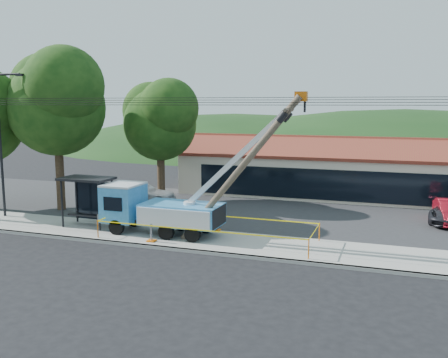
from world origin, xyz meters
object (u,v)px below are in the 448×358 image
at_px(utility_truck, 159,208).
at_px(leaning_pole, 244,164).
at_px(bus_shelter, 89,190).
at_px(car_silver, 117,204).
at_px(car_white, 142,204).

bearing_deg(utility_truck, leaning_pole, -5.70).
distance_m(bus_shelter, car_silver, 7.46).
distance_m(car_silver, car_white, 1.87).
height_order(car_silver, car_white, car_silver).
height_order(bus_shelter, car_silver, bus_shelter).
relative_size(bus_shelter, car_silver, 0.65).
xyz_separation_m(leaning_pole, bus_shelter, (-9.59, 0.80, -1.98)).
xyz_separation_m(bus_shelter, car_silver, (-2.30, 6.73, -2.24)).
distance_m(utility_truck, car_silver, 10.01).
bearing_deg(utility_truck, bus_shelter, 176.17).
xyz_separation_m(bus_shelter, car_white, (-0.46, 7.03, -2.24)).
bearing_deg(car_silver, leaning_pole, -52.30).
distance_m(leaning_pole, bus_shelter, 9.82).
relative_size(leaning_pole, bus_shelter, 2.56).
distance_m(leaning_pole, car_white, 13.42).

